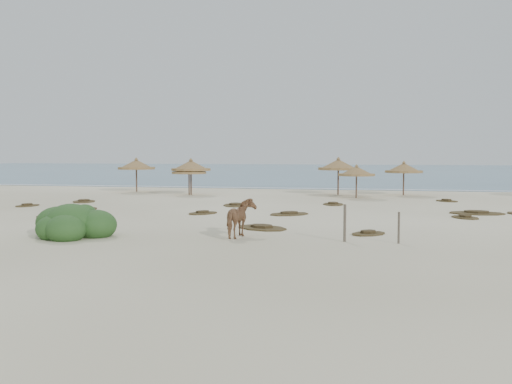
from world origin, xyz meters
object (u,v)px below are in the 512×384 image
at_px(horse, 240,218).
at_px(palapa_0, 136,165).
at_px(bush, 72,224).
at_px(palapa_1, 191,166).

bearing_deg(horse, palapa_0, -51.99).
bearing_deg(horse, bush, 16.35).
xyz_separation_m(palapa_1, bush, (2.51, -21.55, -1.68)).
distance_m(horse, bush, 6.42).
relative_size(palapa_1, bush, 1.21).
relative_size(palapa_1, horse, 2.30).
distance_m(palapa_0, bush, 24.94).
height_order(horse, bush, horse).
distance_m(palapa_0, horse, 26.56).
bearing_deg(palapa_1, bush, -83.36).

